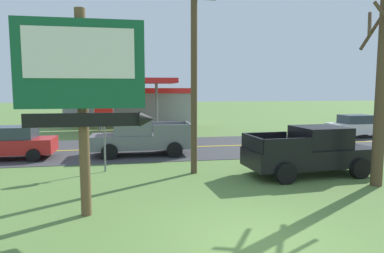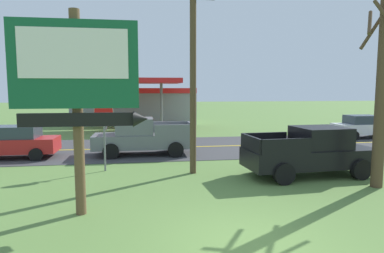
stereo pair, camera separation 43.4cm
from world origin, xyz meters
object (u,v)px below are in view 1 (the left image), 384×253
object	(u,v)px
gas_station	(129,104)
pickup_grey_on_road	(141,137)
motel_sign	(84,81)
pickup_black_parked_on_lawn	(311,151)
car_white_near_lane	(357,126)
utility_pole	(194,64)
bare_tree	(382,88)
stop_sign	(104,124)
car_red_far_lane	(11,143)

from	to	relation	value
gas_station	pickup_grey_on_road	size ratio (longest dim) A/B	2.31
motel_sign	gas_station	distance (m)	26.08
pickup_black_parked_on_lawn	car_white_near_lane	size ratio (longest dim) A/B	1.27
gas_station	pickup_black_parked_on_lawn	size ratio (longest dim) A/B	2.25
utility_pole	gas_station	bearing A→B (deg)	97.18
motel_sign	bare_tree	distance (m)	9.98
stop_sign	utility_pole	bearing A→B (deg)	-14.00
gas_station	pickup_grey_on_road	xyz separation A→B (m)	(0.68, -17.40, -0.98)
bare_tree	pickup_grey_on_road	world-z (taller)	bare_tree
motel_sign	stop_sign	bearing A→B (deg)	89.16
pickup_black_parked_on_lawn	car_white_near_lane	bearing A→B (deg)	46.53
utility_pole	stop_sign	bearing A→B (deg)	166.00
pickup_grey_on_road	gas_station	bearing A→B (deg)	92.23
gas_station	car_white_near_lane	size ratio (longest dim) A/B	2.86
pickup_black_parked_on_lawn	pickup_grey_on_road	bearing A→B (deg)	140.81
pickup_black_parked_on_lawn	motel_sign	bearing A→B (deg)	-159.18
utility_pole	bare_tree	world-z (taller)	utility_pole
pickup_black_parked_on_lawn	pickup_grey_on_road	xyz separation A→B (m)	(-6.67, 5.44, 0.00)
utility_pole	car_red_far_lane	size ratio (longest dim) A/B	1.99
car_white_near_lane	car_red_far_lane	world-z (taller)	same
bare_tree	car_white_near_lane	size ratio (longest dim) A/B	1.58
stop_sign	car_red_far_lane	distance (m)	5.99
motel_sign	gas_station	size ratio (longest dim) A/B	0.46
pickup_grey_on_road	motel_sign	bearing A→B (deg)	-100.91
car_white_near_lane	utility_pole	bearing A→B (deg)	-148.45
stop_sign	bare_tree	distance (m)	10.65
bare_tree	car_white_near_lane	xyz separation A→B (m)	(7.38, 11.27, -2.68)
pickup_black_parked_on_lawn	car_white_near_lane	xyz separation A→B (m)	(8.95, 9.44, -0.13)
gas_station	car_white_near_lane	distance (m)	21.13
pickup_black_parked_on_lawn	utility_pole	bearing A→B (deg)	166.41
bare_tree	motel_sign	bearing A→B (deg)	-172.34
car_red_far_lane	pickup_grey_on_road	bearing A→B (deg)	-0.00
car_white_near_lane	gas_station	bearing A→B (deg)	140.56
motel_sign	car_white_near_lane	world-z (taller)	motel_sign
pickup_black_parked_on_lawn	car_white_near_lane	distance (m)	13.00
bare_tree	gas_station	bearing A→B (deg)	109.85
utility_pole	pickup_grey_on_road	size ratio (longest dim) A/B	1.61
gas_station	car_white_near_lane	bearing A→B (deg)	-39.44
motel_sign	pickup_grey_on_road	distance (m)	9.17
bare_tree	car_red_far_lane	distance (m)	16.52
pickup_grey_on_road	utility_pole	bearing A→B (deg)	-64.51
bare_tree	car_white_near_lane	world-z (taller)	bare_tree
pickup_grey_on_road	car_white_near_lane	bearing A→B (deg)	14.37
motel_sign	car_red_far_lane	size ratio (longest dim) A/B	1.32
bare_tree	stop_sign	bearing A→B (deg)	158.53
pickup_black_parked_on_lawn	gas_station	bearing A→B (deg)	107.83
car_red_far_lane	motel_sign	bearing A→B (deg)	-61.36
utility_pole	bare_tree	distance (m)	6.91
utility_pole	bare_tree	xyz separation A→B (m)	(6.17, -2.95, -0.97)
bare_tree	car_red_far_lane	world-z (taller)	bare_tree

